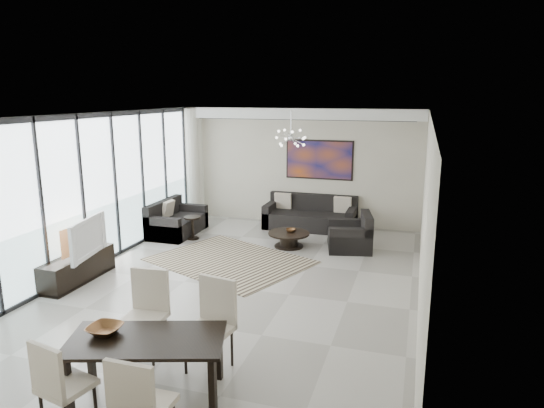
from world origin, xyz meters
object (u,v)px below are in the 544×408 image
at_px(tv_console, 78,268).
at_px(television, 82,238).
at_px(coffee_table, 289,239).
at_px(dining_table, 147,346).
at_px(sofa_main, 310,217).

relative_size(tv_console, television, 1.32).
relative_size(coffee_table, television, 0.77).
height_order(coffee_table, dining_table, dining_table).
relative_size(sofa_main, television, 1.88).
xyz_separation_m(coffee_table, dining_table, (-0.06, -5.59, 0.42)).
distance_m(tv_console, dining_table, 3.95).
bearing_deg(sofa_main, television, -123.01).
bearing_deg(television, sofa_main, -43.23).
xyz_separation_m(television, dining_table, (2.81, -2.56, -0.22)).
distance_m(sofa_main, dining_table, 7.18).
bearing_deg(coffee_table, dining_table, -90.60).
distance_m(tv_console, television, 0.60).
xyz_separation_m(sofa_main, tv_console, (-3.15, -4.59, -0.03)).
height_order(sofa_main, tv_console, sofa_main).
xyz_separation_m(coffee_table, tv_console, (-3.03, -3.02, 0.06)).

